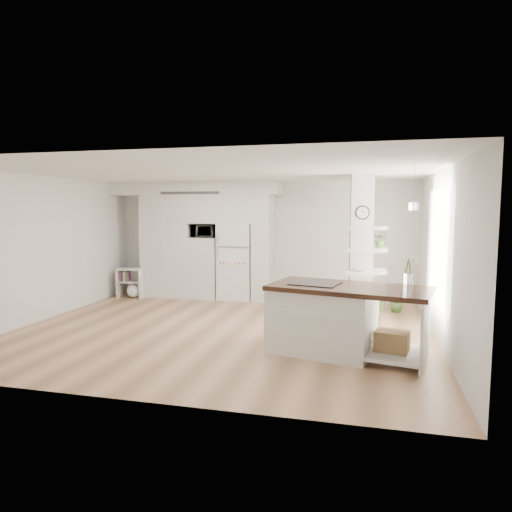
# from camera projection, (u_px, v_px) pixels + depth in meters

# --- Properties ---
(floor) EXTENTS (7.00, 6.00, 0.01)m
(floor) POSITION_uv_depth(u_px,v_px,m) (222.00, 330.00, 7.87)
(floor) COLOR tan
(floor) RESTS_ON ground
(room) EXTENTS (7.04, 6.04, 2.72)m
(room) POSITION_uv_depth(u_px,v_px,m) (222.00, 223.00, 7.68)
(room) COLOR white
(room) RESTS_ON ground
(cabinet_wall) EXTENTS (4.00, 0.71, 2.70)m
(cabinet_wall) POSITION_uv_depth(u_px,v_px,m) (198.00, 234.00, 10.64)
(cabinet_wall) COLOR silver
(cabinet_wall) RESTS_ON floor
(refrigerator) EXTENTS (0.78, 0.69, 1.75)m
(refrigerator) POSITION_uv_depth(u_px,v_px,m) (236.00, 261.00, 10.50)
(refrigerator) COLOR white
(refrigerator) RESTS_ON floor
(column) EXTENTS (0.69, 0.90, 2.70)m
(column) POSITION_uv_depth(u_px,v_px,m) (366.00, 250.00, 8.26)
(column) COLOR silver
(column) RESTS_ON floor
(window) EXTENTS (0.00, 2.40, 2.40)m
(window) POSITION_uv_depth(u_px,v_px,m) (438.00, 246.00, 7.18)
(window) COLOR white
(window) RESTS_ON room
(pendant_light) EXTENTS (0.12, 0.12, 0.10)m
(pendant_light) POSITION_uv_depth(u_px,v_px,m) (324.00, 207.00, 7.39)
(pendant_light) COLOR white
(pendant_light) RESTS_ON room
(kitchen_island) EXTENTS (2.40, 1.51, 1.57)m
(kitchen_island) POSITION_uv_depth(u_px,v_px,m) (331.00, 318.00, 6.61)
(kitchen_island) COLOR silver
(kitchen_island) RESTS_ON floor
(bookshelf) EXTENTS (0.61, 0.40, 0.69)m
(bookshelf) POSITION_uv_depth(u_px,v_px,m) (132.00, 285.00, 10.72)
(bookshelf) COLOR silver
(bookshelf) RESTS_ON floor
(floor_plant_a) EXTENTS (0.34, 0.31, 0.50)m
(floor_plant_a) POSITION_uv_depth(u_px,v_px,m) (376.00, 314.00, 8.01)
(floor_plant_a) COLOR #3D6227
(floor_plant_a) RESTS_ON floor
(floor_plant_b) EXTENTS (0.36, 0.36, 0.48)m
(floor_plant_b) POSITION_uv_depth(u_px,v_px,m) (397.00, 300.00, 9.23)
(floor_plant_b) COLOR #3D6227
(floor_plant_b) RESTS_ON floor
(microwave) EXTENTS (0.54, 0.37, 0.30)m
(microwave) POSITION_uv_depth(u_px,v_px,m) (205.00, 231.00, 10.54)
(microwave) COLOR #2D2D2D
(microwave) RESTS_ON cabinet_wall
(shelf_plant) EXTENTS (0.27, 0.23, 0.30)m
(shelf_plant) POSITION_uv_depth(u_px,v_px,m) (381.00, 240.00, 8.34)
(shelf_plant) COLOR #3D6227
(shelf_plant) RESTS_ON column
(decor_bowl) EXTENTS (0.22, 0.22, 0.05)m
(decor_bowl) POSITION_uv_depth(u_px,v_px,m) (361.00, 270.00, 8.09)
(decor_bowl) COLOR white
(decor_bowl) RESTS_ON column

